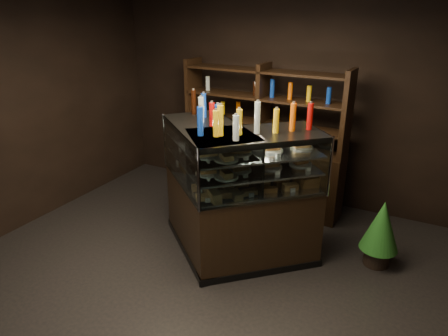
{
  "coord_description": "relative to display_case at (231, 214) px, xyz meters",
  "views": [
    {
      "loc": [
        1.98,
        -2.87,
        2.64
      ],
      "look_at": [
        0.21,
        0.48,
        1.13
      ],
      "focal_mm": 32.0,
      "sensor_mm": 36.0,
      "label": 1
    }
  ],
  "objects": [
    {
      "name": "ground",
      "position": [
        -0.2,
        -0.68,
        -0.5
      ],
      "size": [
        5.0,
        5.0,
        0.0
      ],
      "primitive_type": "plane",
      "color": "black",
      "rests_on": "ground"
    },
    {
      "name": "room_shell",
      "position": [
        -0.2,
        -0.68,
        1.44
      ],
      "size": [
        5.02,
        5.02,
        3.01
      ],
      "color": "black",
      "rests_on": "ground"
    },
    {
      "name": "display_case",
      "position": [
        0.0,
        0.0,
        0.0
      ],
      "size": [
        2.03,
        1.44,
        1.5
      ],
      "rotation": [
        0.0,
        0.0,
        0.02
      ],
      "color": "black",
      "rests_on": "ground"
    },
    {
      "name": "food_display",
      "position": [
        0.0,
        -0.01,
        0.63
      ],
      "size": [
        1.62,
        0.97,
        0.46
      ],
      "color": "#BA8443",
      "rests_on": "display_case"
    },
    {
      "name": "bottles_top",
      "position": [
        -0.0,
        0.0,
        1.13
      ],
      "size": [
        1.44,
        0.82,
        0.3
      ],
      "color": "black",
      "rests_on": "display_case"
    },
    {
      "name": "potted_conifer",
      "position": [
        1.53,
        0.55,
        -0.0
      ],
      "size": [
        0.41,
        0.41,
        0.88
      ],
      "rotation": [
        0.0,
        0.0,
        -0.14
      ],
      "color": "black",
      "rests_on": "ground"
    },
    {
      "name": "back_shelving",
      "position": [
        -0.22,
        1.37,
        0.11
      ],
      "size": [
        2.32,
        0.52,
        2.0
      ],
      "rotation": [
        0.0,
        0.0,
        -0.04
      ],
      "color": "black",
      "rests_on": "ground"
    }
  ]
}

